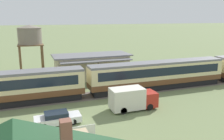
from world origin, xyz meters
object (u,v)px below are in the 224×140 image
(passenger_train, at_px, (88,80))
(parked_car_white, at_px, (57,118))
(station_building, at_px, (92,66))
(delivery_truck_red, at_px, (132,99))
(water_tower, at_px, (30,36))

(passenger_train, relative_size, parked_car_white, 19.05)
(station_building, bearing_deg, passenger_train, -108.30)
(parked_car_white, distance_m, delivery_truck_red, 8.88)
(passenger_train, distance_m, delivery_truck_red, 7.47)
(water_tower, distance_m, parked_car_white, 20.49)
(water_tower, bearing_deg, parked_car_white, -84.54)
(passenger_train, distance_m, station_building, 10.32)
(water_tower, xyz_separation_m, parked_car_white, (1.83, -19.17, -7.00))
(station_building, distance_m, water_tower, 11.68)
(passenger_train, relative_size, delivery_truck_red, 16.01)
(station_building, xyz_separation_m, parked_car_white, (-8.29, -17.15, -1.53))
(passenger_train, height_order, water_tower, water_tower)
(passenger_train, relative_size, station_building, 6.58)
(parked_car_white, xyz_separation_m, delivery_truck_red, (8.80, 0.97, 0.73))
(station_building, height_order, delivery_truck_red, station_building)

